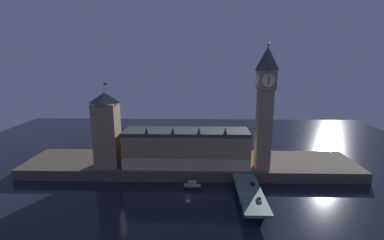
% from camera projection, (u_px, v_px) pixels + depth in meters
% --- Properties ---
extents(ground_plane, '(400.00, 400.00, 0.00)m').
position_uv_depth(ground_plane, '(188.00, 197.00, 152.35)').
color(ground_plane, black).
extents(embankment, '(220.00, 42.00, 6.71)m').
position_uv_depth(embankment, '(190.00, 165.00, 189.69)').
color(embankment, brown).
rests_on(embankment, ground_plane).
extents(parliament_hall, '(79.25, 22.08, 27.50)m').
position_uv_depth(parliament_hall, '(187.00, 147.00, 179.09)').
color(parliament_hall, '#9E845B').
rests_on(parliament_hall, embankment).
extents(clock_tower, '(10.61, 10.72, 76.09)m').
position_uv_depth(clock_tower, '(265.00, 105.00, 166.22)').
color(clock_tower, '#9E845B').
rests_on(clock_tower, embankment).
extents(victoria_tower, '(14.59, 14.59, 53.28)m').
position_uv_depth(victoria_tower, '(107.00, 130.00, 175.00)').
color(victoria_tower, '#9E845B').
rests_on(victoria_tower, embankment).
extents(bridge, '(12.88, 46.00, 6.25)m').
position_uv_depth(bridge, '(250.00, 195.00, 145.72)').
color(bridge, '#4C7560').
rests_on(bridge, ground_plane).
extents(car_southbound_lead, '(1.94, 4.52, 1.30)m').
position_uv_depth(car_southbound_lead, '(259.00, 199.00, 135.92)').
color(car_southbound_lead, silver).
rests_on(car_southbound_lead, bridge).
extents(car_southbound_trail, '(2.08, 3.81, 1.45)m').
position_uv_depth(car_southbound_trail, '(253.00, 183.00, 153.00)').
color(car_southbound_trail, black).
rests_on(car_southbound_trail, bridge).
extents(pedestrian_near_rail, '(0.38, 0.38, 1.83)m').
position_uv_depth(pedestrian_near_rail, '(243.00, 202.00, 132.90)').
color(pedestrian_near_rail, black).
rests_on(pedestrian_near_rail, bridge).
extents(pedestrian_mid_walk, '(0.38, 0.38, 1.78)m').
position_uv_depth(pedestrian_mid_walk, '(259.00, 186.00, 148.87)').
color(pedestrian_mid_walk, black).
rests_on(pedestrian_mid_walk, bridge).
extents(pedestrian_far_rail, '(0.38, 0.38, 1.68)m').
position_uv_depth(pedestrian_far_rail, '(236.00, 181.00, 155.89)').
color(pedestrian_far_rail, black).
rests_on(pedestrian_far_rail, bridge).
extents(street_lamp_near, '(1.34, 0.60, 6.62)m').
position_uv_depth(street_lamp_near, '(243.00, 198.00, 130.20)').
color(street_lamp_near, '#2D3333').
rests_on(street_lamp_near, bridge).
extents(boat_upstream, '(11.01, 5.32, 4.54)m').
position_uv_depth(boat_upstream, '(192.00, 186.00, 161.58)').
color(boat_upstream, '#1E2842').
rests_on(boat_upstream, ground_plane).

